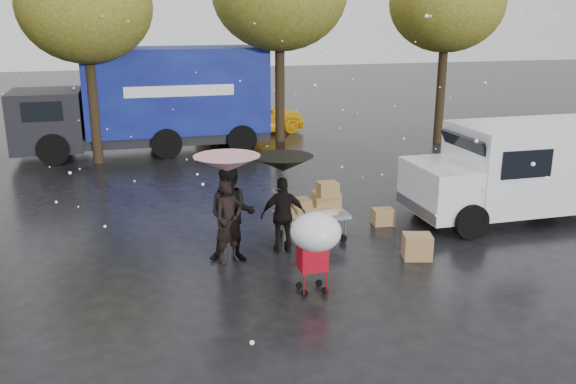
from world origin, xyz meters
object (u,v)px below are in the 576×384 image
object	(u,v)px
person_pink	(229,221)
shopping_cart	(315,236)
yellow_taxi	(251,116)
vendor_cart	(315,206)
white_van	(521,169)
person_black	(283,215)
blue_truck	(152,101)

from	to	relation	value
person_pink	shopping_cart	world-z (taller)	person_pink
yellow_taxi	shopping_cart	bearing A→B (deg)	156.45
vendor_cart	white_van	size ratio (longest dim) A/B	0.31
person_pink	shopping_cart	size ratio (longest dim) A/B	1.12
person_black	blue_truck	world-z (taller)	blue_truck
vendor_cart	yellow_taxi	xyz separation A→B (m)	(1.10, 11.83, 0.01)
person_pink	blue_truck	size ratio (longest dim) A/B	0.20
vendor_cart	blue_truck	size ratio (longest dim) A/B	0.18
person_pink	person_black	bearing A→B (deg)	-13.85
vendor_cart	blue_truck	world-z (taller)	blue_truck
person_pink	yellow_taxi	size ratio (longest dim) A/B	0.38
shopping_cart	blue_truck	size ratio (longest dim) A/B	0.18
person_pink	yellow_taxi	bearing A→B (deg)	50.02
yellow_taxi	white_van	bearing A→B (deg)	-177.54
vendor_cart	yellow_taxi	distance (m)	11.88
white_van	yellow_taxi	bearing A→B (deg)	108.43
person_black	vendor_cart	size ratio (longest dim) A/B	1.01
vendor_cart	blue_truck	distance (m)	10.03
person_black	blue_truck	bearing A→B (deg)	-73.87
person_pink	person_black	size ratio (longest dim) A/B	1.07
shopping_cart	yellow_taxi	bearing A→B (deg)	82.42
white_van	yellow_taxi	world-z (taller)	white_van
person_black	shopping_cart	bearing A→B (deg)	95.29
vendor_cart	shopping_cart	distance (m)	2.70
person_pink	white_van	bearing A→B (deg)	-19.03
vendor_cart	shopping_cart	bearing A→B (deg)	-107.70
white_van	person_pink	bearing A→B (deg)	-172.68
person_black	blue_truck	xyz separation A→B (m)	(-1.94, 10.08, 0.99)
vendor_cart	white_van	bearing A→B (deg)	1.77
vendor_cart	shopping_cart	size ratio (longest dim) A/B	1.04
person_black	yellow_taxi	distance (m)	12.46
person_black	blue_truck	size ratio (longest dim) A/B	0.18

